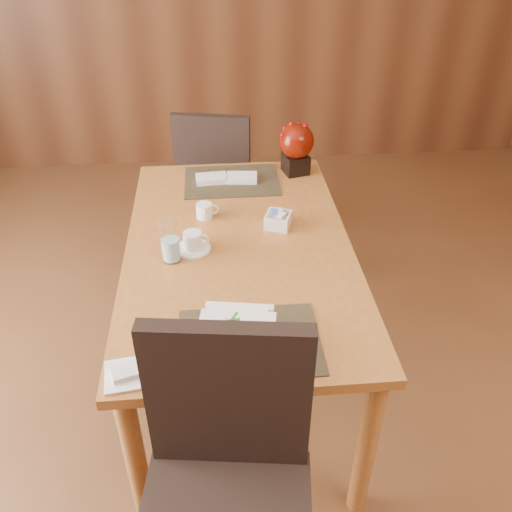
{
  "coord_description": "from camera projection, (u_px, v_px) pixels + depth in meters",
  "views": [
    {
      "loc": [
        -0.09,
        -1.19,
        1.96
      ],
      "look_at": [
        0.05,
        0.35,
        0.87
      ],
      "focal_mm": 38.0,
      "sensor_mm": 36.0,
      "label": 1
    }
  ],
  "objects": [
    {
      "name": "soup_setting",
      "position": [
        236.0,
        341.0,
        1.65
      ],
      "size": [
        0.29,
        0.29,
        0.1
      ],
      "rotation": [
        0.0,
        0.0,
        -0.16
      ],
      "color": "white",
      "rests_on": "dining_table"
    },
    {
      "name": "ground",
      "position": [
        252.0,
        490.0,
        2.11
      ],
      "size": [
        6.0,
        6.0,
        0.0
      ],
      "primitive_type": "plane",
      "color": "brown",
      "rests_on": "ground"
    },
    {
      "name": "near_chair",
      "position": [
        226.0,
        479.0,
        1.51
      ],
      "size": [
        0.54,
        0.55,
        1.04
      ],
      "rotation": [
        0.0,
        0.0,
        -0.13
      ],
      "color": "black",
      "rests_on": "ground"
    },
    {
      "name": "bread_plate",
      "position": [
        127.0,
        375.0,
        1.6
      ],
      "size": [
        0.15,
        0.15,
        0.01
      ],
      "primitive_type": "cube",
      "rotation": [
        0.0,
        0.0,
        0.13
      ],
      "color": "white",
      "rests_on": "dining_table"
    },
    {
      "name": "water_glass",
      "position": [
        170.0,
        241.0,
        2.03
      ],
      "size": [
        0.1,
        0.1,
        0.17
      ],
      "primitive_type": "cylinder",
      "rotation": [
        0.0,
        0.0,
        0.36
      ],
      "color": "white",
      "rests_on": "dining_table"
    },
    {
      "name": "sugar_caddy",
      "position": [
        278.0,
        220.0,
        2.26
      ],
      "size": [
        0.13,
        0.13,
        0.06
      ],
      "primitive_type": "cube",
      "rotation": [
        0.0,
        0.0,
        -0.34
      ],
      "color": "white",
      "rests_on": "dining_table"
    },
    {
      "name": "placemat_far",
      "position": [
        232.0,
        181.0,
        2.61
      ],
      "size": [
        0.45,
        0.33,
        0.01
      ],
      "primitive_type": "cube",
      "color": "black",
      "rests_on": "dining_table"
    },
    {
      "name": "berry_decor",
      "position": [
        296.0,
        146.0,
        2.61
      ],
      "size": [
        0.17,
        0.17,
        0.25
      ],
      "rotation": [
        0.0,
        0.0,
        0.25
      ],
      "color": "black",
      "rests_on": "dining_table"
    },
    {
      "name": "dining_table",
      "position": [
        239.0,
        265.0,
        2.22
      ],
      "size": [
        0.9,
        1.5,
        0.75
      ],
      "color": "#AB692F",
      "rests_on": "ground"
    },
    {
      "name": "placemat_near",
      "position": [
        249.0,
        341.0,
        1.71
      ],
      "size": [
        0.45,
        0.33,
        0.01
      ],
      "primitive_type": "cube",
      "color": "black",
      "rests_on": "dining_table"
    },
    {
      "name": "napkins_far",
      "position": [
        229.0,
        178.0,
        2.6
      ],
      "size": [
        0.29,
        0.11,
        0.03
      ],
      "primitive_type": null,
      "rotation": [
        0.0,
        0.0,
        -0.02
      ],
      "color": "white",
      "rests_on": "dining_table"
    },
    {
      "name": "creamer_jug",
      "position": [
        204.0,
        211.0,
        2.32
      ],
      "size": [
        0.1,
        0.1,
        0.06
      ],
      "primitive_type": null,
      "rotation": [
        0.0,
        0.0,
        0.08
      ],
      "color": "white",
      "rests_on": "dining_table"
    },
    {
      "name": "far_chair",
      "position": [
        217.0,
        176.0,
        3.14
      ],
      "size": [
        0.52,
        0.52,
        0.94
      ],
      "rotation": [
        0.0,
        0.0,
        2.94
      ],
      "color": "black",
      "rests_on": "ground"
    },
    {
      "name": "coffee_cup",
      "position": [
        193.0,
        242.0,
        2.12
      ],
      "size": [
        0.14,
        0.14,
        0.08
      ],
      "rotation": [
        0.0,
        0.0,
        -0.09
      ],
      "color": "white",
      "rests_on": "dining_table"
    }
  ]
}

